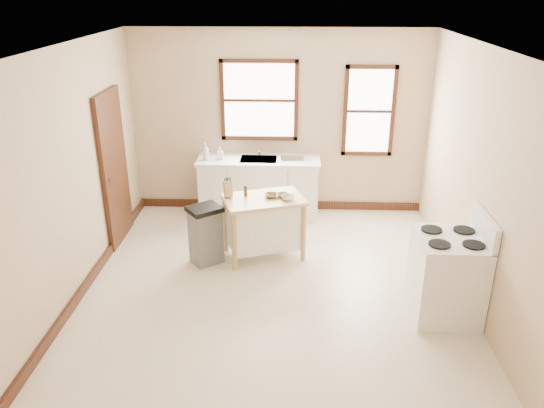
% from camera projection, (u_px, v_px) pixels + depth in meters
% --- Properties ---
extents(floor, '(5.00, 5.00, 0.00)m').
position_uv_depth(floor, '(272.00, 290.00, 6.33)').
color(floor, beige).
rests_on(floor, ground).
extents(ceiling, '(5.00, 5.00, 0.00)m').
position_uv_depth(ceiling, '(272.00, 47.00, 5.24)').
color(ceiling, white).
rests_on(ceiling, ground).
extents(wall_back, '(4.50, 0.04, 2.80)m').
position_uv_depth(wall_back, '(279.00, 123.00, 8.09)').
color(wall_back, tan).
rests_on(wall_back, ground).
extents(wall_left, '(0.04, 5.00, 2.80)m').
position_uv_depth(wall_left, '(70.00, 177.00, 5.87)').
color(wall_left, tan).
rests_on(wall_left, ground).
extents(wall_right, '(0.04, 5.00, 2.80)m').
position_uv_depth(wall_right, '(481.00, 183.00, 5.70)').
color(wall_right, tan).
rests_on(wall_right, ground).
extents(window_main, '(1.17, 0.06, 1.22)m').
position_uv_depth(window_main, '(259.00, 100.00, 7.94)').
color(window_main, black).
rests_on(window_main, wall_back).
extents(window_side, '(0.77, 0.06, 1.37)m').
position_uv_depth(window_side, '(369.00, 111.00, 7.94)').
color(window_side, black).
rests_on(window_side, wall_back).
extents(door_left, '(0.06, 0.90, 2.10)m').
position_uv_depth(door_left, '(114.00, 168.00, 7.20)').
color(door_left, black).
rests_on(door_left, ground).
extents(baseboard_back, '(4.50, 0.04, 0.12)m').
position_uv_depth(baseboard_back, '(279.00, 205.00, 8.58)').
color(baseboard_back, black).
rests_on(baseboard_back, ground).
extents(baseboard_left, '(0.04, 5.00, 0.12)m').
position_uv_depth(baseboard_left, '(89.00, 281.00, 6.39)').
color(baseboard_left, black).
rests_on(baseboard_left, ground).
extents(sink_counter, '(1.86, 0.62, 0.92)m').
position_uv_depth(sink_counter, '(259.00, 187.00, 8.19)').
color(sink_counter, white).
rests_on(sink_counter, ground).
extents(faucet, '(0.03, 0.03, 0.22)m').
position_uv_depth(faucet, '(259.00, 148.00, 8.13)').
color(faucet, silver).
rests_on(faucet, sink_counter).
extents(soap_bottle_a, '(0.11, 0.11, 0.25)m').
position_uv_depth(soap_bottle_a, '(206.00, 152.00, 7.93)').
color(soap_bottle_a, '#B2B2B2').
rests_on(soap_bottle_a, sink_counter).
extents(soap_bottle_b, '(0.09, 0.09, 0.19)m').
position_uv_depth(soap_bottle_b, '(220.00, 153.00, 7.95)').
color(soap_bottle_b, '#B2B2B2').
rests_on(soap_bottle_b, sink_counter).
extents(dish_rack, '(0.40, 0.32, 0.09)m').
position_uv_depth(dish_rack, '(292.00, 156.00, 7.98)').
color(dish_rack, silver).
rests_on(dish_rack, sink_counter).
extents(kitchen_island, '(1.17, 0.93, 0.83)m').
position_uv_depth(kitchen_island, '(264.00, 227.00, 6.97)').
color(kitchen_island, '#FBE493').
rests_on(kitchen_island, ground).
extents(knife_block, '(0.13, 0.13, 0.20)m').
position_uv_depth(knife_block, '(228.00, 190.00, 6.81)').
color(knife_block, tan).
rests_on(knife_block, kitchen_island).
extents(pepper_grinder, '(0.04, 0.04, 0.15)m').
position_uv_depth(pepper_grinder, '(246.00, 191.00, 6.84)').
color(pepper_grinder, '#412511').
rests_on(pepper_grinder, kitchen_island).
extents(bowl_a, '(0.19, 0.19, 0.04)m').
position_uv_depth(bowl_a, '(271.00, 196.00, 6.83)').
color(bowl_a, brown).
rests_on(bowl_a, kitchen_island).
extents(bowl_b, '(0.21, 0.21, 0.04)m').
position_uv_depth(bowl_b, '(283.00, 195.00, 6.85)').
color(bowl_b, brown).
rests_on(bowl_b, kitchen_island).
extents(bowl_c, '(0.22, 0.22, 0.05)m').
position_uv_depth(bowl_c, '(288.00, 198.00, 6.75)').
color(bowl_c, white).
rests_on(bowl_c, kitchen_island).
extents(trash_bin, '(0.52, 0.51, 0.78)m').
position_uv_depth(trash_bin, '(206.00, 235.00, 6.81)').
color(trash_bin, slate).
rests_on(trash_bin, ground).
extents(gas_stove, '(0.75, 0.76, 1.20)m').
position_uv_depth(gas_stove, '(448.00, 265.00, 5.66)').
color(gas_stove, white).
rests_on(gas_stove, ground).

